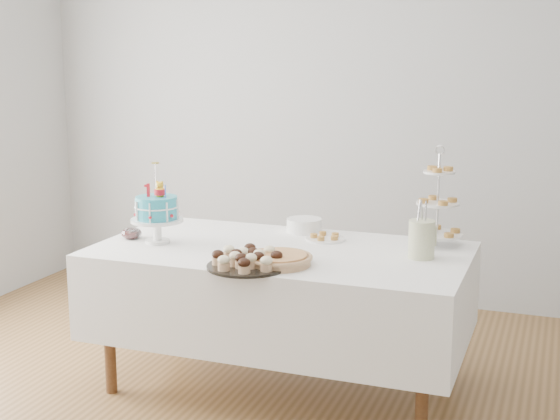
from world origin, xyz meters
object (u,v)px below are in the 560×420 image
(pie, at_px, (278,259))
(utensil_pitcher, at_px, (422,238))
(plate_stack, at_px, (304,225))
(birthday_cake, at_px, (157,221))
(jam_bowl_b, at_px, (131,234))
(cupcake_tray, at_px, (247,259))
(pastry_plate, at_px, (325,237))
(tiered_stand, at_px, (438,204))
(table, at_px, (281,290))
(jam_bowl_a, at_px, (133,233))

(pie, distance_m, utensil_pitcher, 0.72)
(pie, distance_m, plate_stack, 0.71)
(birthday_cake, relative_size, jam_bowl_b, 4.06)
(cupcake_tray, bearing_deg, pastry_plate, 74.50)
(pastry_plate, height_order, jam_bowl_b, jam_bowl_b)
(pie, distance_m, tiered_stand, 0.94)
(table, xyz_separation_m, plate_stack, (-0.01, 0.40, 0.27))
(jam_bowl_a, bearing_deg, cupcake_tray, -22.24)
(pastry_plate, bearing_deg, jam_bowl_a, -162.06)
(jam_bowl_a, distance_m, jam_bowl_b, 0.02)
(jam_bowl_a, bearing_deg, jam_bowl_b, -90.00)
(pie, bearing_deg, cupcake_tray, -141.52)
(tiered_stand, distance_m, pastry_plate, 0.63)
(cupcake_tray, bearing_deg, plate_stack, 89.05)
(birthday_cake, height_order, jam_bowl_a, birthday_cake)
(jam_bowl_b, height_order, utensil_pitcher, utensil_pitcher)
(tiered_stand, distance_m, jam_bowl_b, 1.66)
(jam_bowl_a, xyz_separation_m, jam_bowl_b, (0.00, -0.02, 0.00))
(birthday_cake, height_order, cupcake_tray, birthday_cake)
(table, xyz_separation_m, tiered_stand, (0.74, 0.35, 0.45))
(birthday_cake, xyz_separation_m, cupcake_tray, (0.64, -0.29, -0.07))
(utensil_pitcher, bearing_deg, table, 165.84)
(birthday_cake, height_order, utensil_pitcher, birthday_cake)
(pie, bearing_deg, jam_bowl_b, 166.92)
(cupcake_tray, distance_m, pie, 0.15)
(cupcake_tray, bearing_deg, birthday_cake, 155.91)
(plate_stack, distance_m, jam_bowl_a, 0.95)
(pastry_plate, xyz_separation_m, jam_bowl_b, (-1.00, -0.35, 0.02))
(plate_stack, xyz_separation_m, utensil_pitcher, (0.73, -0.34, 0.06))
(tiered_stand, distance_m, utensil_pitcher, 0.32)
(jam_bowl_b, bearing_deg, pastry_plate, 19.02)
(jam_bowl_a, height_order, utensil_pitcher, utensil_pitcher)
(plate_stack, xyz_separation_m, jam_bowl_a, (-0.83, -0.47, -0.01))
(jam_bowl_a, xyz_separation_m, utensil_pitcher, (1.56, 0.13, 0.08))
(cupcake_tray, height_order, pie, cupcake_tray)
(birthday_cake, distance_m, cupcake_tray, 0.70)
(birthday_cake, height_order, pastry_plate, birthday_cake)
(birthday_cake, relative_size, utensil_pitcher, 1.48)
(birthday_cake, height_order, jam_bowl_b, birthday_cake)
(plate_stack, distance_m, pastry_plate, 0.22)
(table, xyz_separation_m, cupcake_tray, (-0.02, -0.40, 0.27))
(pastry_plate, distance_m, jam_bowl_b, 1.06)
(pie, xyz_separation_m, jam_bowl_b, (-0.94, 0.22, -0.00))
(birthday_cake, bearing_deg, plate_stack, 27.02)
(tiered_stand, bearing_deg, cupcake_tray, -135.41)
(birthday_cake, height_order, plate_stack, birthday_cake)
(cupcake_tray, bearing_deg, tiered_stand, 44.59)
(cupcake_tray, relative_size, jam_bowl_b, 3.65)
(table, height_order, pastry_plate, pastry_plate)
(birthday_cake, xyz_separation_m, tiered_stand, (1.40, 0.47, 0.10))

